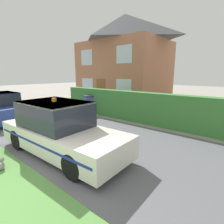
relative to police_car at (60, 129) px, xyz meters
name	(u,v)px	position (x,y,z in m)	size (l,w,h in m)	color
ground_plane	(6,203)	(1.16, -2.07, -0.77)	(80.00, 80.00, 0.00)	gray
road_strip	(118,146)	(1.16, 1.53, -0.76)	(28.00, 5.31, 0.01)	#5B5B60
garden_hedge	(141,107)	(0.11, 4.87, 0.02)	(11.18, 0.60, 1.59)	#3D7F38
police_car	(60,129)	(0.00, 0.00, 0.00)	(4.64, 1.89, 1.76)	black
cat	(1,165)	(-0.31, -1.67, -0.64)	(0.30, 0.34, 0.31)	gray
house_left	(124,58)	(-5.26, 10.67, 3.16)	(7.76, 5.96, 7.71)	#A86B4C
wheelie_bin	(90,104)	(-3.49, 4.52, -0.17)	(0.81, 0.84, 1.19)	#474C8C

